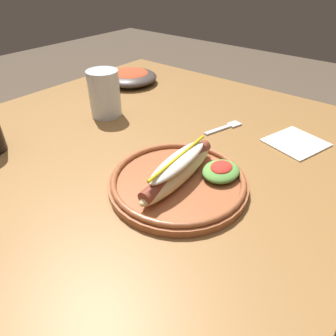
{
  "coord_description": "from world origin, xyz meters",
  "views": [
    {
      "loc": [
        -0.39,
        -0.48,
        1.13
      ],
      "look_at": [
        0.0,
        -0.15,
        0.77
      ],
      "focal_mm": 32.72,
      "sensor_mm": 36.0,
      "label": 1
    }
  ],
  "objects_px": {
    "water_cup": "(105,94)",
    "side_bowl": "(130,76)",
    "napkin": "(296,143)",
    "fork": "(225,127)",
    "hot_dog_plate": "(182,177)"
  },
  "relations": [
    {
      "from": "fork",
      "to": "water_cup",
      "type": "distance_m",
      "value": 0.35
    },
    {
      "from": "fork",
      "to": "side_bowl",
      "type": "xyz_separation_m",
      "value": [
        0.09,
        0.45,
        0.02
      ]
    },
    {
      "from": "side_bowl",
      "to": "napkin",
      "type": "xyz_separation_m",
      "value": [
        -0.05,
        -0.63,
        -0.02
      ]
    },
    {
      "from": "fork",
      "to": "side_bowl",
      "type": "bearing_deg",
      "value": 95.95
    },
    {
      "from": "fork",
      "to": "side_bowl",
      "type": "relative_size",
      "value": 0.62
    },
    {
      "from": "water_cup",
      "to": "side_bowl",
      "type": "bearing_deg",
      "value": 30.37
    },
    {
      "from": "water_cup",
      "to": "side_bowl",
      "type": "relative_size",
      "value": 0.68
    },
    {
      "from": "hot_dog_plate",
      "to": "side_bowl",
      "type": "relative_size",
      "value": 1.45
    },
    {
      "from": "side_bowl",
      "to": "napkin",
      "type": "bearing_deg",
      "value": -94.82
    },
    {
      "from": "hot_dog_plate",
      "to": "napkin",
      "type": "height_order",
      "value": "hot_dog_plate"
    },
    {
      "from": "fork",
      "to": "napkin",
      "type": "bearing_deg",
      "value": -60.45
    },
    {
      "from": "hot_dog_plate",
      "to": "napkin",
      "type": "xyz_separation_m",
      "value": [
        0.32,
        -0.12,
        -0.02
      ]
    },
    {
      "from": "fork",
      "to": "napkin",
      "type": "xyz_separation_m",
      "value": [
        0.04,
        -0.18,
        -0.0
      ]
    },
    {
      "from": "fork",
      "to": "napkin",
      "type": "distance_m",
      "value": 0.18
    },
    {
      "from": "hot_dog_plate",
      "to": "fork",
      "type": "distance_m",
      "value": 0.28
    }
  ]
}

